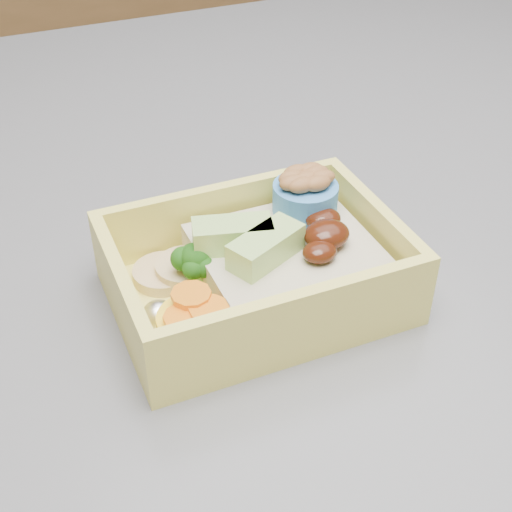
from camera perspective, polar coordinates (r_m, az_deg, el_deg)
name	(u,v)px	position (r m, az deg, el deg)	size (l,w,h in m)	color
island	(293,510)	(0.90, 2.97, -19.65)	(1.24, 0.84, 0.92)	brown
bento_box	(263,266)	(0.44, 0.57, -0.83)	(0.17, 0.13, 0.06)	#ECDF61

